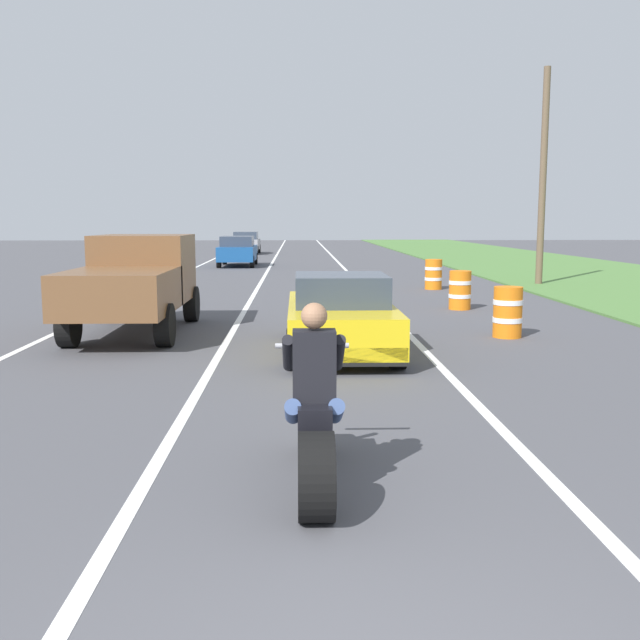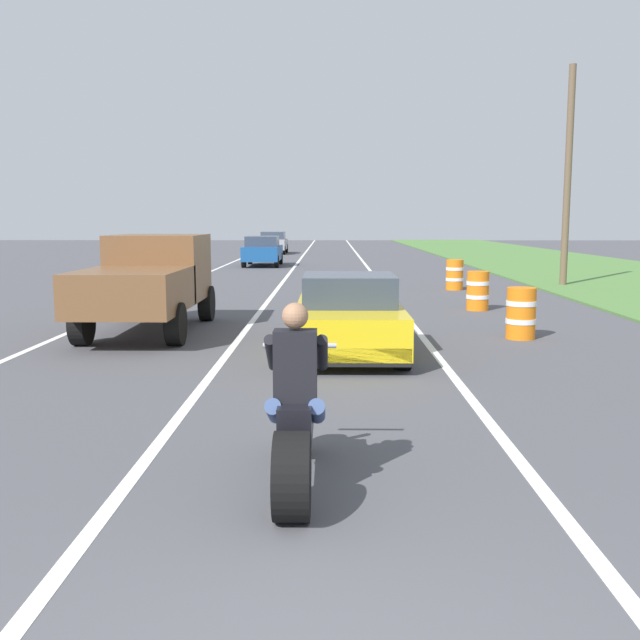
{
  "view_description": "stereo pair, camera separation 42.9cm",
  "coord_description": "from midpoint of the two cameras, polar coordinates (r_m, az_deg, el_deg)",
  "views": [
    {
      "loc": [
        -0.45,
        -2.94,
        2.29
      ],
      "look_at": [
        -0.16,
        6.37,
        1.0
      ],
      "focal_mm": 40.45,
      "sensor_mm": 36.0,
      "label": 1
    },
    {
      "loc": [
        -0.02,
        -2.94,
        2.29
      ],
      "look_at": [
        -0.16,
        6.37,
        1.0
      ],
      "focal_mm": 40.45,
      "sensor_mm": 36.0,
      "label": 2
    }
  ],
  "objects": [
    {
      "name": "utility_pole_roadside",
      "position": [
        26.62,
        16.78,
        10.71
      ],
      "size": [
        0.24,
        0.24,
        7.49
      ],
      "primitive_type": "cylinder",
      "color": "brown",
      "rests_on": "ground"
    },
    {
      "name": "distant_car_further_ahead",
      "position": [
        49.85,
        -6.11,
        6.12
      ],
      "size": [
        1.8,
        4.0,
        1.5
      ],
      "color": "#99999E",
      "rests_on": "ground"
    },
    {
      "name": "lane_stripe_right_solid",
      "position": [
        23.14,
        3.24,
        2.22
      ],
      "size": [
        0.14,
        120.0,
        0.01
      ],
      "primitive_type": "cube",
      "color": "white",
      "rests_on": "ground"
    },
    {
      "name": "construction_barrel_nearest",
      "position": [
        14.57,
        13.81,
        0.63
      ],
      "size": [
        0.58,
        0.58,
        1.0
      ],
      "color": "orange",
      "rests_on": "ground"
    },
    {
      "name": "sports_car_yellow",
      "position": [
        12.6,
        0.64,
        0.32
      ],
      "size": [
        1.84,
        4.3,
        1.37
      ],
      "color": "yellow",
      "rests_on": "ground"
    },
    {
      "name": "construction_barrel_far",
      "position": [
        24.31,
        8.47,
        3.6
      ],
      "size": [
        0.58,
        0.58,
        1.0
      ],
      "color": "orange",
      "rests_on": "ground"
    },
    {
      "name": "distant_car_far_ahead",
      "position": [
        36.44,
        -6.87,
        5.46
      ],
      "size": [
        1.8,
        4.0,
        1.5
      ],
      "color": "#194C8C",
      "rests_on": "ground"
    },
    {
      "name": "lane_stripe_left_solid",
      "position": [
        23.62,
        -14.44,
        2.1
      ],
      "size": [
        0.14,
        120.0,
        0.01
      ],
      "primitive_type": "cube",
      "color": "white",
      "rests_on": "ground"
    },
    {
      "name": "construction_barrel_mid",
      "position": [
        18.92,
        10.38,
        2.35
      ],
      "size": [
        0.58,
        0.58,
        1.0
      ],
      "color": "orange",
      "rests_on": "ground"
    },
    {
      "name": "lane_stripe_centre_dashed",
      "position": [
        23.11,
        -5.69,
        2.18
      ],
      "size": [
        0.14,
        120.0,
        0.01
      ],
      "primitive_type": "cube",
      "color": "white",
      "rests_on": "ground"
    },
    {
      "name": "motorcycle_with_rider",
      "position": [
        6.14,
        -2.48,
        -8.19
      ],
      "size": [
        0.7,
        2.21,
        1.62
      ],
      "color": "black",
      "rests_on": "ground"
    },
    {
      "name": "pickup_truck_left_lane_brown",
      "position": [
        15.12,
        -15.21,
        3.13
      ],
      "size": [
        2.02,
        4.8,
        1.98
      ],
      "color": "brown",
      "rests_on": "ground"
    }
  ]
}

